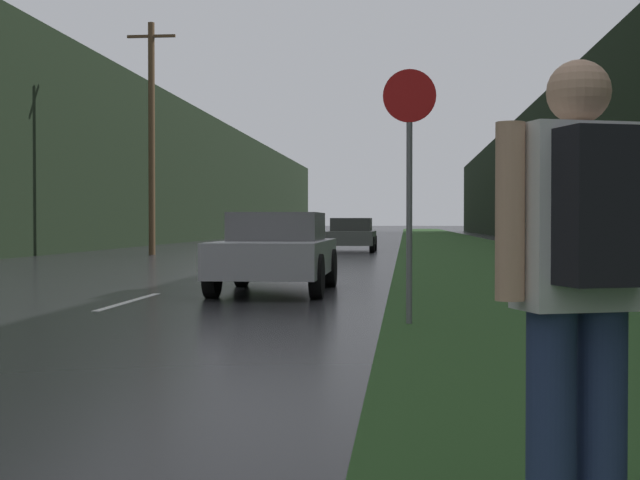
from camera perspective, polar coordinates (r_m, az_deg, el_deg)
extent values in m
cube|color=#26471E|center=(39.33, 9.45, -0.61)|extent=(6.00, 240.00, 0.02)
cube|color=silver|center=(13.82, -12.09, -3.86)|extent=(0.12, 3.00, 0.01)
cube|color=silver|center=(20.58, -6.20, -2.20)|extent=(0.12, 3.00, 0.01)
cube|color=silver|center=(27.46, -3.24, -1.36)|extent=(0.12, 3.00, 0.01)
cube|color=black|center=(51.28, -10.47, 4.49)|extent=(2.00, 140.00, 8.43)
cube|color=black|center=(50.08, 15.55, 4.58)|extent=(2.00, 140.00, 8.48)
cylinder|color=#4C3823|center=(33.49, -10.73, 6.37)|extent=(0.24, 0.24, 8.53)
cube|color=#4C3823|center=(34.04, -10.75, 12.69)|extent=(1.80, 0.10, 0.10)
cylinder|color=slate|center=(10.42, 5.73, 1.02)|extent=(0.07, 0.07, 2.36)
cylinder|color=#B71414|center=(10.52, 5.75, 9.17)|extent=(0.62, 0.02, 0.62)
cylinder|color=navy|center=(3.27, 14.56, -12.23)|extent=(0.17, 0.17, 0.90)
cylinder|color=navy|center=(3.36, 17.60, -11.86)|extent=(0.17, 0.17, 0.90)
cube|color=white|center=(3.23, 16.18, 1.43)|extent=(0.47, 0.35, 0.65)
sphere|color=tan|center=(3.26, 16.22, 9.09)|extent=(0.22, 0.22, 0.22)
cylinder|color=tan|center=(3.11, 12.06, 1.79)|extent=(0.10, 0.10, 0.61)
cube|color=black|center=(3.05, 18.11, 2.04)|extent=(0.37, 0.28, 0.52)
cube|color=#9E9EA3|center=(15.32, -2.84, -1.10)|extent=(1.76, 4.15, 0.57)
cube|color=#5E5E61|center=(15.52, -2.73, 0.87)|extent=(1.49, 1.87, 0.48)
cylinder|color=black|center=(13.96, -0.21, -2.34)|extent=(0.20, 0.70, 0.70)
cylinder|color=black|center=(14.22, -6.92, -2.29)|extent=(0.20, 0.70, 0.70)
cylinder|color=black|center=(16.52, 0.68, -1.80)|extent=(0.20, 0.70, 0.70)
cylinder|color=black|center=(16.74, -5.03, -1.77)|extent=(0.20, 0.70, 0.70)
cube|color=#4C514C|center=(36.66, 2.01, 0.14)|extent=(1.92, 4.51, 0.55)
cube|color=#2D302D|center=(36.88, 2.03, 0.99)|extent=(1.63, 2.03, 0.53)
cylinder|color=black|center=(35.22, 3.35, -0.30)|extent=(0.20, 0.63, 0.63)
cylinder|color=black|center=(35.34, 0.40, -0.29)|extent=(0.20, 0.63, 0.63)
cylinder|color=black|center=(38.02, 3.51, -0.19)|extent=(0.20, 0.63, 0.63)
cylinder|color=black|center=(38.13, 0.77, -0.19)|extent=(0.20, 0.63, 0.63)
cube|color=maroon|center=(48.30, -1.78, 0.42)|extent=(1.90, 4.08, 0.56)
cube|color=#40120F|center=(48.10, -1.82, 1.03)|extent=(1.62, 1.84, 0.46)
cylinder|color=black|center=(49.68, -2.63, 0.16)|extent=(0.20, 0.70, 0.70)
cylinder|color=black|center=(49.46, -0.56, 0.16)|extent=(0.20, 0.70, 0.70)
cylinder|color=black|center=(47.18, -3.07, 0.11)|extent=(0.20, 0.70, 0.70)
cylinder|color=black|center=(46.94, -0.89, 0.10)|extent=(0.20, 0.70, 0.70)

